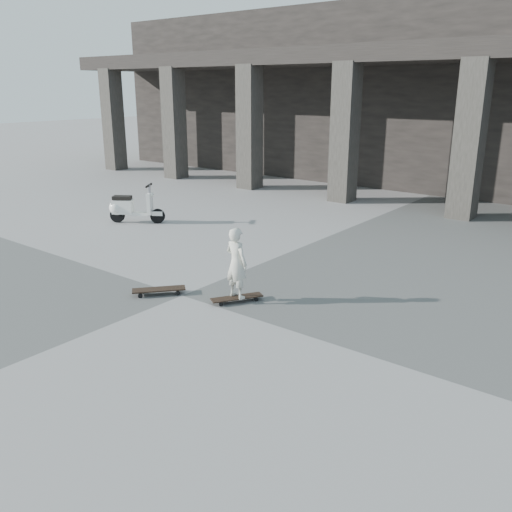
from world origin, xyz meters
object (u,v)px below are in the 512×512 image
Objects in this scene: skateboard_spare at (159,290)px; scooter at (127,207)px; child at (236,263)px; longboard at (237,298)px.

scooter is (-4.37, 2.94, 0.31)m from skateboard_spare.
skateboard_spare is at bearing 30.22° from child.
skateboard_spare reaches higher than longboard.
child is 6.09m from scooter.
child is at bearing -25.22° from skateboard_spare.
longboard is at bearing -25.22° from skateboard_spare.
child is at bearing -56.21° from scooter.
longboard is 0.72× the size of child.
scooter is at bearing 98.55° from longboard.
child is 0.92× the size of scooter.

